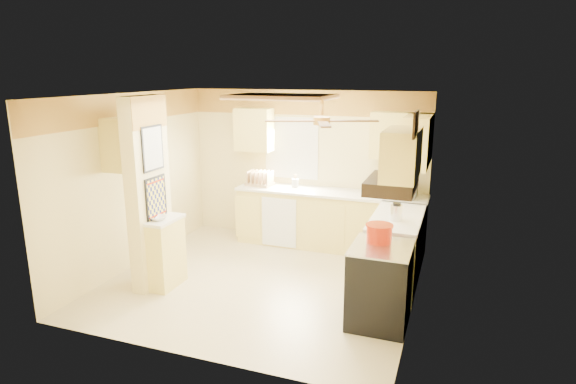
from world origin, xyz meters
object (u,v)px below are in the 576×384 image
at_px(stove, 380,284).
at_px(microwave, 400,188).
at_px(bowl, 158,218).
at_px(dutch_oven, 379,233).
at_px(kettle, 396,212).

bearing_deg(stove, microwave, 92.19).
relative_size(bowl, dutch_oven, 0.66).
xyz_separation_m(dutch_oven, kettle, (0.08, 0.81, 0.03)).
xyz_separation_m(stove, microwave, (-0.08, 2.14, 0.62)).
bearing_deg(dutch_oven, bowl, -175.53).
bearing_deg(kettle, dutch_oven, -95.85).
distance_m(microwave, bowl, 3.54).
height_order(microwave, kettle, microwave).
distance_m(stove, dutch_oven, 0.58).
bearing_deg(microwave, bowl, 43.25).
bearing_deg(dutch_oven, microwave, 90.72).
bearing_deg(microwave, dutch_oven, 95.05).
relative_size(stove, kettle, 3.95).
bearing_deg(bowl, dutch_oven, 4.47).
height_order(dutch_oven, kettle, kettle).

